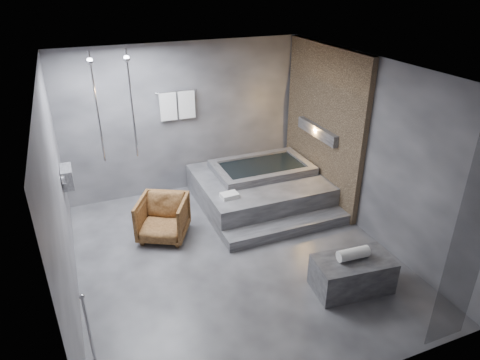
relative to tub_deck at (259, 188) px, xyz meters
name	(u,v)px	position (x,y,z in m)	size (l,w,h in m)	color
room	(254,140)	(-0.65, -1.21, 1.48)	(5.00, 5.04, 2.82)	#313133
tub_deck	(259,188)	(0.00, 0.00, 0.00)	(2.20, 2.00, 0.50)	#363639
tub_step	(288,228)	(0.00, -1.18, -0.16)	(2.20, 0.36, 0.18)	#363639
concrete_bench	(352,274)	(0.15, -2.71, -0.02)	(1.04, 0.57, 0.47)	#2D2D2F
driftwood_chair	(163,218)	(-1.92, -0.53, 0.10)	(0.74, 0.76, 0.69)	#3E230F
rolled_towel	(353,254)	(0.14, -2.69, 0.30)	(0.16, 0.16, 0.44)	white
deck_towel	(229,195)	(-0.79, -0.55, 0.29)	(0.28, 0.21, 0.08)	silver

